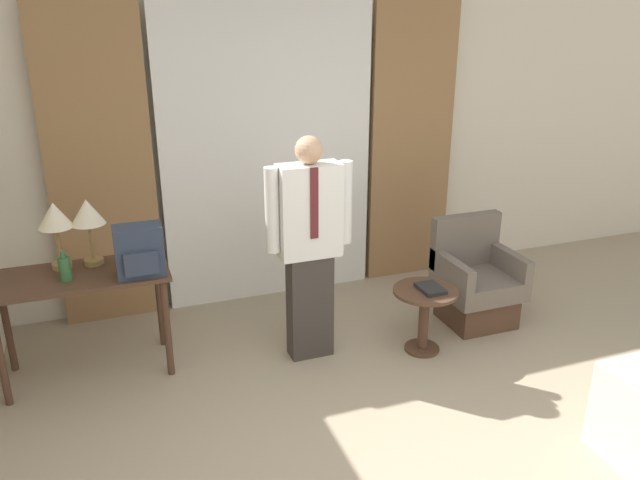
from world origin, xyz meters
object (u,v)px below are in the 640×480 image
object	(u,v)px
backpack	(139,251)
table_lamp_left	(55,219)
armchair	(476,284)
side_table	(424,309)
book	(430,288)
table_lamp_right	(88,216)
desk	(81,290)
bottle_near_edge	(65,268)
person	(309,242)

from	to	relation	value
backpack	table_lamp_left	bearing A→B (deg)	147.97
armchair	backpack	bearing A→B (deg)	178.00
side_table	book	size ratio (longest dim) A/B	2.28
table_lamp_right	desk	bearing A→B (deg)	-125.07
table_lamp_right	backpack	bearing A→B (deg)	-46.82
backpack	side_table	world-z (taller)	backpack
bottle_near_edge	backpack	bearing A→B (deg)	-10.24
desk	backpack	size ratio (longest dim) A/B	3.35
desk	bottle_near_edge	distance (m)	0.23
book	table_lamp_right	bearing A→B (deg)	162.66
table_lamp_right	bottle_near_edge	distance (m)	0.40
table_lamp_right	side_table	xyz separation A→B (m)	(2.28, -0.70, -0.78)
desk	person	distance (m)	1.61
desk	backpack	world-z (taller)	backpack
person	backpack	bearing A→B (deg)	173.40
table_lamp_left	backpack	xyz separation A→B (m)	(0.51, -0.32, -0.19)
backpack	desk	bearing A→B (deg)	157.32
table_lamp_right	book	size ratio (longest dim) A/B	2.14
bottle_near_edge	armchair	size ratio (longest dim) A/B	0.24
desk	book	xyz separation A→B (m)	(2.41, -0.57, -0.13)
desk	side_table	bearing A→B (deg)	-13.01
person	book	size ratio (longest dim) A/B	7.49
desk	person	xyz separation A→B (m)	(1.56, -0.30, 0.25)
desk	armchair	world-z (taller)	armchair
table_lamp_left	side_table	distance (m)	2.70
table_lamp_right	person	world-z (taller)	person
person	side_table	world-z (taller)	person
person	side_table	distance (m)	1.03
bottle_near_edge	person	xyz separation A→B (m)	(1.64, -0.22, 0.05)
desk	side_table	distance (m)	2.47
bottle_near_edge	book	distance (m)	2.56
book	side_table	bearing A→B (deg)	144.09
table_lamp_right	armchair	bearing A→B (deg)	-7.97
bottle_near_edge	side_table	bearing A→B (deg)	-10.80
bottle_near_edge	backpack	xyz separation A→B (m)	(0.48, -0.09, 0.09)
desk	backpack	bearing A→B (deg)	-22.68
bottle_near_edge	backpack	size ratio (longest dim) A/B	0.58
backpack	side_table	distance (m)	2.11
desk	side_table	world-z (taller)	desk
bottle_near_edge	armchair	bearing A→B (deg)	-3.28
desk	table_lamp_right	xyz separation A→B (m)	(0.10, 0.15, 0.48)
backpack	person	size ratio (longest dim) A/B	0.21
side_table	table_lamp_left	bearing A→B (deg)	164.29
backpack	person	world-z (taller)	person
bottle_near_edge	person	world-z (taller)	person
desk	book	distance (m)	2.48
desk	armchair	bearing A→B (deg)	-4.90
desk	bottle_near_edge	bearing A→B (deg)	-132.49
bottle_near_edge	person	bearing A→B (deg)	-7.67
backpack	book	size ratio (longest dim) A/B	1.58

